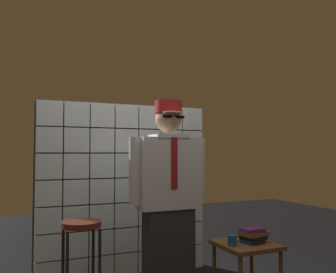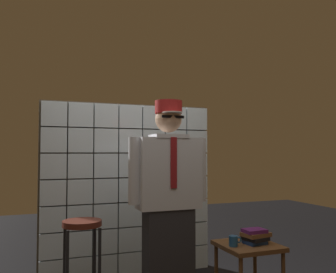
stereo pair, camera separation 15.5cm
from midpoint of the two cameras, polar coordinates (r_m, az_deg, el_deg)
glass_block_wall at (r=4.11m, az=-5.08°, el=-8.42°), size 1.96×0.10×1.96m
standing_person at (r=3.21m, az=1.49°, el=-10.07°), size 0.73×0.31×1.84m
bar_stool at (r=3.32m, az=-12.22°, el=-16.34°), size 0.34×0.34×0.79m
side_table at (r=3.60m, az=13.94°, el=-17.32°), size 0.52×0.52×0.53m
book_stack at (r=3.58m, az=14.97°, el=-15.08°), size 0.27×0.23×0.14m
coffee_mug at (r=3.45m, az=11.73°, el=-15.99°), size 0.13×0.08×0.09m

